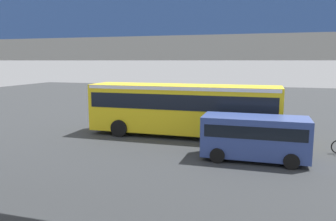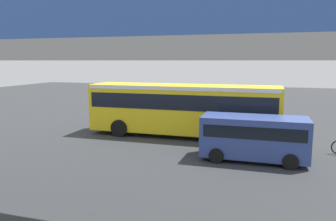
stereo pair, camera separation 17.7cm
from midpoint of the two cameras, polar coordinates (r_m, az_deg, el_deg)
The scene contains 8 objects.
ground at distance 21.51m, azimuth 3.51°, elevation -3.67°, with size 80.00×80.00×0.00m, color #2D3033.
city_bus at distance 19.89m, azimuth 2.85°, elevation 0.84°, with size 11.54×2.85×3.15m.
parked_van at distance 15.70m, azimuth 15.12°, elevation -4.19°, with size 4.80×2.17×2.05m.
traffic_sign at distance 23.53m, azimuth 12.14°, elevation 1.89°, with size 0.08×0.60×2.80m.
lane_dash_leftmost at distance 23.54m, azimuth 14.55°, elevation -2.85°, with size 2.00×0.20×0.01m, color silver.
lane_dash_left at distance 24.02m, azimuth 4.98°, elevation -2.37°, with size 2.00×0.20×0.01m, color silver.
lane_dash_centre at distance 25.14m, azimuth -3.98°, elevation -1.86°, with size 2.00×0.20×0.01m, color silver.
pedestrian_overpass at distance 9.19m, azimuth -15.10°, elevation 8.22°, with size 29.68×2.60×6.22m.
Camera 2 is at (-4.94, 20.41, 4.61)m, focal length 34.82 mm.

